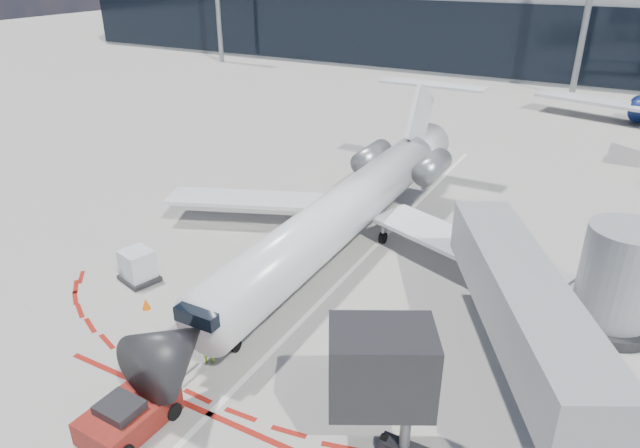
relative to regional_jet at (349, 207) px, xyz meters
The scene contains 10 objects.
ground 3.75m from the regional_jet, 62.21° to the right, with size 260.00×260.00×0.00m, color slate.
apron_centerline 2.82m from the regional_jet, 21.30° to the right, with size 0.25×40.00×0.01m, color silver.
apron_stop_bar 14.29m from the regional_jet, 84.59° to the right, with size 14.00×0.25×0.01m, color maroon.
terminal_building 62.77m from the regional_jet, 88.78° to the left, with size 150.00×24.15×24.00m.
jet_bridge 12.43m from the regional_jet, 26.44° to the right, with size 10.03×15.20×4.90m.
regional_jet is the anchor object (origin of this frame).
pushback_tug 15.97m from the regional_jet, 92.43° to the right, with size 2.28×5.13×1.32m.
ramp_worker 11.84m from the regional_jet, 92.52° to the right, with size 0.58×0.38×1.60m, color #9AE718.
uld_container 11.42m from the regional_jet, 132.32° to the right, with size 2.13×1.94×1.69m.
safety_cone_left 11.69m from the regional_jet, 118.63° to the right, with size 0.40×0.40×0.55m, color #E65904.
Camera 1 is at (10.90, -23.23, 14.95)m, focal length 32.00 mm.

